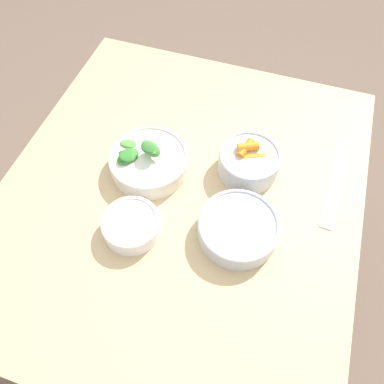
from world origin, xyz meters
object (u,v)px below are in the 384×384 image
bowl_carrots (249,161)px  bowl_cookies (131,225)px  bowl_beans_hotdog (238,229)px  ruler (334,186)px  bowl_greens (148,161)px

bowl_carrots → bowl_cookies: bowl_carrots is taller
bowl_carrots → bowl_cookies: bearing=-40.1°
bowl_beans_hotdog → bowl_cookies: bearing=-74.0°
ruler → bowl_carrots: bearing=-85.2°
bowl_beans_hotdog → bowl_greens: bearing=-113.0°
ruler → bowl_beans_hotdog: bearing=-44.0°
bowl_greens → bowl_beans_hotdog: 0.28m
bowl_carrots → bowl_cookies: 0.32m
bowl_beans_hotdog → ruler: (-0.20, 0.19, -0.02)m
bowl_cookies → bowl_greens: bearing=-170.7°
bowl_cookies → ruler: 0.50m
bowl_cookies → bowl_beans_hotdog: bearing=106.0°
bowl_carrots → bowl_cookies: size_ratio=1.13×
bowl_greens → bowl_cookies: bowl_greens is taller
bowl_beans_hotdog → bowl_cookies: (0.07, -0.23, 0.00)m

